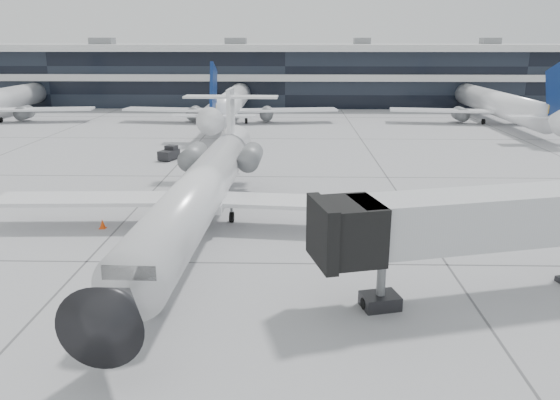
{
  "coord_description": "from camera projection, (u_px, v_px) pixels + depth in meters",
  "views": [
    {
      "loc": [
        1.47,
        -27.93,
        11.83
      ],
      "look_at": [
        0.71,
        3.62,
        2.6
      ],
      "focal_mm": 35.0,
      "sensor_mm": 36.0,
      "label": 1
    }
  ],
  "objects": [
    {
      "name": "ground",
      "position": [
        266.0,
        263.0,
        30.15
      ],
      "size": [
        220.0,
        220.0,
        0.0
      ],
      "primitive_type": "plane",
      "color": "#9B9B9D",
      "rests_on": "ground"
    },
    {
      "name": "terminal",
      "position": [
        286.0,
        77.0,
        107.43
      ],
      "size": [
        170.0,
        22.0,
        10.0
      ],
      "primitive_type": "cube",
      "color": "black",
      "rests_on": "ground"
    },
    {
      "name": "bg_jet_center",
      "position": [
        231.0,
        121.0,
        83.11
      ],
      "size": [
        32.0,
        40.0,
        9.6
      ],
      "primitive_type": null,
      "color": "white",
      "rests_on": "ground"
    },
    {
      "name": "bg_jet_right",
      "position": [
        495.0,
        122.0,
        82.19
      ],
      "size": [
        32.0,
        40.0,
        9.6
      ],
      "primitive_type": null,
      "color": "white",
      "rests_on": "ground"
    },
    {
      "name": "regional_jet",
      "position": [
        202.0,
        188.0,
        35.14
      ],
      "size": [
        27.35,
        34.06,
        7.87
      ],
      "rotation": [
        0.0,
        0.0,
        -0.03
      ],
      "color": "white",
      "rests_on": "ground"
    },
    {
      "name": "jet_bridge",
      "position": [
        505.0,
        218.0,
        25.38
      ],
      "size": [
        16.55,
        6.94,
        5.36
      ],
      "rotation": [
        0.0,
        0.0,
        0.25
      ],
      "color": "#B9BBBE",
      "rests_on": "ground"
    },
    {
      "name": "traffic_cone",
      "position": [
        102.0,
        224.0,
        35.71
      ],
      "size": [
        0.56,
        0.56,
        0.63
      ],
      "rotation": [
        0.0,
        0.0,
        -0.42
      ],
      "color": "#FF4C0D",
      "rests_on": "ground"
    },
    {
      "name": "far_tug",
      "position": [
        169.0,
        154.0,
        56.23
      ],
      "size": [
        2.05,
        2.57,
        1.42
      ],
      "rotation": [
        0.0,
        0.0,
        -0.37
      ],
      "color": "black",
      "rests_on": "ground"
    }
  ]
}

